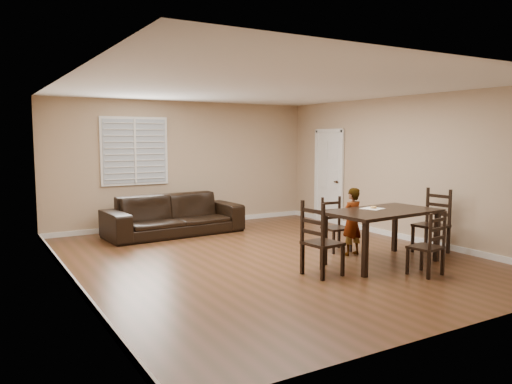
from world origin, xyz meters
TOP-DOWN VIEW (x-y plane):
  - ground at (0.00, 0.00)m, footprint 7.00×7.00m
  - room at (0.04, 0.18)m, footprint 6.04×7.04m
  - dining_table at (1.33, -1.14)m, footprint 1.82×1.11m
  - chair_near at (1.27, -0.04)m, footprint 0.43×0.41m
  - chair_far at (1.41, -2.05)m, footprint 0.47×0.44m
  - chair_left at (0.00, -1.24)m, footprint 0.49×0.52m
  - chair_right at (2.67, -1.04)m, footprint 0.51×0.54m
  - child at (1.29, -0.51)m, footprint 0.43×0.30m
  - napkin at (1.32, -0.94)m, footprint 0.37×0.37m
  - donut at (1.34, -0.94)m, footprint 0.10×0.10m
  - sofa at (-0.59, 2.62)m, footprint 2.77×1.23m

SIDE VIEW (x-z plane):
  - ground at x=0.00m, z-range 0.00..0.00m
  - sofa at x=-0.59m, z-range 0.00..0.79m
  - chair_far at x=1.41m, z-range -0.04..0.87m
  - chair_near at x=1.27m, z-range -0.04..0.87m
  - chair_left at x=0.00m, z-range -0.05..1.01m
  - chair_right at x=2.67m, z-range -0.05..1.02m
  - child at x=1.29m, z-range 0.00..1.11m
  - dining_table at x=1.33m, z-range 0.33..1.15m
  - napkin at x=1.32m, z-range 0.82..0.83m
  - donut at x=1.34m, z-range 0.83..0.86m
  - room at x=0.04m, z-range 0.45..3.17m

